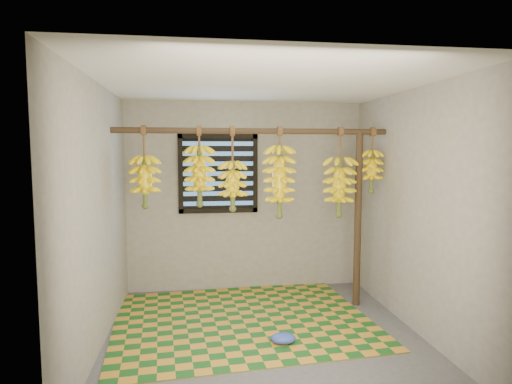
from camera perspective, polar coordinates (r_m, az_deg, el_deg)
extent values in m
cube|color=#4A4A4A|center=(4.36, 1.07, -18.74)|extent=(3.00, 3.00, 0.01)
cube|color=silver|center=(4.02, 1.13, 14.36)|extent=(3.00, 3.00, 0.01)
cube|color=gray|center=(5.50, -1.39, -0.62)|extent=(3.00, 0.01, 2.40)
cube|color=gray|center=(4.06, -20.38, -3.12)|extent=(0.01, 3.00, 2.40)
cube|color=gray|center=(4.51, 20.36, -2.30)|extent=(0.01, 3.00, 2.40)
cube|color=black|center=(5.42, -5.05, 2.46)|extent=(1.00, 0.04, 1.00)
cylinder|color=#43331F|center=(4.67, -0.26, 8.13)|extent=(3.00, 0.06, 0.06)
cylinder|color=#43331F|center=(5.04, 13.43, -3.62)|extent=(0.08, 0.08, 2.00)
cube|color=#18531B|center=(4.72, -1.81, -16.64)|extent=(2.80, 2.31, 0.01)
ellipsoid|color=#3049B5|center=(4.18, 3.63, -18.90)|extent=(0.25, 0.19, 0.10)
cylinder|color=brown|center=(4.66, -14.71, 6.37)|extent=(0.02, 0.02, 0.32)
cylinder|color=#4C5923|center=(4.67, -14.59, 1.61)|extent=(0.06, 0.06, 0.52)
cylinder|color=brown|center=(4.63, -7.60, 7.15)|extent=(0.02, 0.02, 0.21)
cylinder|color=#4C5923|center=(4.63, -7.54, 2.41)|extent=(0.05, 0.05, 0.61)
cylinder|color=brown|center=(4.64, -3.16, 6.17)|extent=(0.02, 0.02, 0.38)
cylinder|color=#4C5923|center=(4.66, -3.13, 1.08)|extent=(0.05, 0.05, 0.50)
cylinder|color=brown|center=(4.72, 3.17, 7.17)|extent=(0.02, 0.02, 0.21)
cylinder|color=#4C5923|center=(4.73, 3.14, 1.64)|extent=(0.06, 0.06, 0.76)
cylinder|color=brown|center=(4.90, 11.14, 6.26)|extent=(0.02, 0.02, 0.34)
cylinder|color=#4C5923|center=(4.91, 11.05, 0.91)|extent=(0.06, 0.06, 0.63)
cylinder|color=brown|center=(5.03, 15.26, 6.64)|extent=(0.02, 0.02, 0.25)
cylinder|color=#4C5923|center=(5.04, 15.16, 2.94)|extent=(0.05, 0.05, 0.46)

